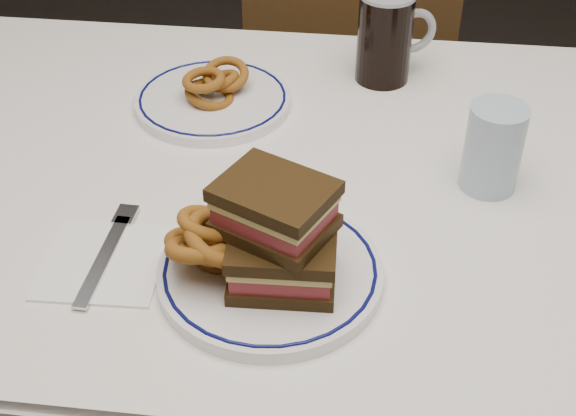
# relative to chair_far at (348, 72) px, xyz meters

# --- Properties ---
(dining_table) EXTENTS (1.27, 0.87, 0.75)m
(dining_table) POSITION_rel_chair_far_xyz_m (-0.03, -0.72, 0.13)
(dining_table) COLOR white
(dining_table) RESTS_ON floor
(chair_far) EXTENTS (0.45, 0.45, 0.94)m
(chair_far) POSITION_rel_chair_far_xyz_m (0.00, 0.00, 0.00)
(chair_far) COLOR #402714
(chair_far) RESTS_ON floor
(main_plate) EXTENTS (0.27, 0.27, 0.02)m
(main_plate) POSITION_rel_chair_far_xyz_m (-0.04, -0.94, 0.25)
(main_plate) COLOR white
(main_plate) RESTS_ON dining_table
(reuben_sandwich) EXTENTS (0.15, 0.14, 0.13)m
(reuben_sandwich) POSITION_rel_chair_far_xyz_m (-0.03, -0.96, 0.32)
(reuben_sandwich) COLOR black
(reuben_sandwich) RESTS_ON main_plate
(onion_rings_main) EXTENTS (0.12, 0.12, 0.10)m
(onion_rings_main) POSITION_rel_chair_far_xyz_m (-0.11, -0.95, 0.29)
(onion_rings_main) COLOR #68340D
(onion_rings_main) RESTS_ON main_plate
(ketchup_ramekin) EXTENTS (0.06, 0.06, 0.04)m
(ketchup_ramekin) POSITION_rel_chair_far_xyz_m (-0.06, -0.84, 0.27)
(ketchup_ramekin) COLOR silver
(ketchup_ramekin) RESTS_ON main_plate
(beer_mug) EXTENTS (0.13, 0.09, 0.15)m
(beer_mug) POSITION_rel_chair_far_xyz_m (0.08, -0.44, 0.31)
(beer_mug) COLOR black
(beer_mug) RESTS_ON dining_table
(water_glass) EXTENTS (0.08, 0.08, 0.12)m
(water_glass) POSITION_rel_chair_far_xyz_m (0.22, -0.72, 0.30)
(water_glass) COLOR #A2BAD1
(water_glass) RESTS_ON dining_table
(far_plate) EXTENTS (0.24, 0.24, 0.02)m
(far_plate) POSITION_rel_chair_far_xyz_m (-0.19, -0.56, 0.25)
(far_plate) COLOR white
(far_plate) RESTS_ON dining_table
(onion_rings_far) EXTENTS (0.10, 0.11, 0.06)m
(onion_rings_far) POSITION_rel_chair_far_xyz_m (-0.19, -0.56, 0.27)
(onion_rings_far) COLOR #68340D
(onion_rings_far) RESTS_ON far_plate
(napkin_fork) EXTENTS (0.15, 0.19, 0.01)m
(napkin_fork) POSITION_rel_chair_far_xyz_m (-0.25, -0.94, 0.24)
(napkin_fork) COLOR white
(napkin_fork) RESTS_ON dining_table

